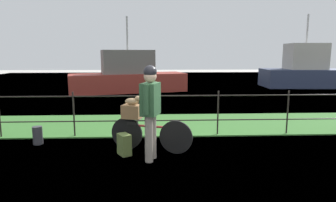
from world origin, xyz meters
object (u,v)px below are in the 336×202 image
Objects in this scene: terrier_dog at (133,101)px; moored_boat_near at (128,77)px; cyclist_person at (150,105)px; mooring_bollard at (38,135)px; backpack_on_paving at (124,144)px; bicycle_main at (150,134)px; moored_boat_mid at (304,71)px; wooden_crate at (132,111)px.

moored_boat_near reaches higher than terrier_dog.
mooring_bollard is at bearing 156.48° from cyclist_person.
mooring_bollard is at bearing 38.15° from backpack_on_paving.
terrier_dog is 9.05m from moored_boat_near.
moored_boat_mid is (8.63, 10.85, 0.54)m from bicycle_main.
bicycle_main is 0.53m from backpack_on_paving.
backpack_on_paving is at bearing -129.52° from moored_boat_mid.
moored_boat_mid is (9.11, 11.04, 0.68)m from backpack_on_paving.
moored_boat_near reaches higher than mooring_bollard.
mooring_bollard is at bearing -136.86° from moored_boat_mid.
wooden_crate is 2.14m from mooring_bollard.
bicycle_main is 9.20m from moored_boat_near.
moored_boat_near is (-0.74, 9.30, 0.54)m from backpack_on_paving.
backpack_on_paving is at bearing -21.69° from mooring_bollard.
backpack_on_paving is at bearing -157.99° from bicycle_main.
mooring_bollard is (-1.88, 0.75, -0.01)m from backpack_on_paving.
wooden_crate is at bearing -84.47° from moored_boat_near.
cyclist_person is at bearing -127.23° from moored_boat_mid.
backpack_on_paving is 0.07× the size of moored_boat_near.
cyclist_person is 0.28× the size of moored_boat_near.
cyclist_person is (0.02, -0.48, 0.66)m from bicycle_main.
wooden_crate is 0.08× the size of moored_boat_mid.
backpack_on_paving is at bearing -85.46° from moored_boat_near.
bicycle_main is 2.42m from mooring_bollard.
cyclist_person is at bearing -150.14° from backpack_on_paving.
backpack_on_paving is (-0.48, -0.19, -0.14)m from bicycle_main.
bicycle_main is at bearing -128.51° from moored_boat_mid.
terrier_dog reaches higher than mooring_bollard.
terrier_dog is at bearing -84.32° from moored_boat_near.
wooden_crate is at bearing -53.92° from backpack_on_paving.
backpack_on_paving is at bearing 150.02° from cyclist_person.
moored_boat_near reaches higher than backpack_on_paving.
moored_boat_near is at bearing 97.35° from cyclist_person.
terrier_dog is (0.02, -0.01, 0.21)m from wooden_crate.
terrier_dog is 13.98m from moored_boat_mid.
moored_boat_near is 10.00m from moored_boat_mid.
backpack_on_paving is at bearing -117.99° from terrier_dog.
wooden_crate is 0.73m from cyclist_person.
moored_boat_mid is at bearing -69.68° from backpack_on_paving.
moored_boat_mid reaches higher than mooring_bollard.
moored_boat_near is 1.26× the size of moored_boat_mid.
mooring_bollard is 15.07m from moored_boat_mid.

